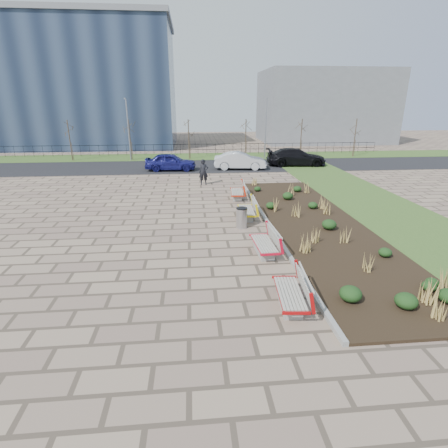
{
  "coord_description": "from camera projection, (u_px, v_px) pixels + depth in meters",
  "views": [
    {
      "loc": [
        0.2,
        -10.92,
        5.85
      ],
      "look_at": [
        1.5,
        3.0,
        0.9
      ],
      "focal_mm": 28.0,
      "sensor_mm": 36.0,
      "label": 1
    }
  ],
  "objects": [
    {
      "name": "grass_verge_far",
      "position": [
        189.0,
        157.0,
        38.45
      ],
      "size": [
        80.0,
        5.0,
        0.04
      ],
      "primitive_type": "cube",
      "color": "#33511E",
      "rests_on": "ground"
    },
    {
      "name": "car_black",
      "position": [
        296.0,
        157.0,
        32.95
      ],
      "size": [
        5.7,
        2.64,
        1.61
      ],
      "primitive_type": "imported",
      "rotation": [
        0.0,
        0.0,
        1.5
      ],
      "color": "black",
      "rests_on": "road"
    },
    {
      "name": "tree_f",
      "position": [
        355.0,
        138.0,
        37.95
      ],
      "size": [
        1.4,
        1.4,
        4.0
      ],
      "primitive_type": null,
      "color": "#4C3D2D",
      "rests_on": "grass_verge_far"
    },
    {
      "name": "building_glass",
      "position": [
        17.0,
        87.0,
        45.29
      ],
      "size": [
        40.0,
        14.0,
        15.0
      ],
      "primitive_type": "cube",
      "color": "#192338",
      "rests_on": "ground"
    },
    {
      "name": "tree_c",
      "position": [
        189.0,
        139.0,
        36.37
      ],
      "size": [
        1.4,
        1.4,
        4.0
      ],
      "primitive_type": null,
      "color": "#4C3D2D",
      "rests_on": "grass_verge_far"
    },
    {
      "name": "lamp_west",
      "position": [
        128.0,
        130.0,
        35.04
      ],
      "size": [
        0.24,
        0.6,
        6.0
      ],
      "primitive_type": null,
      "color": "gray",
      "rests_on": "grass_verge_far"
    },
    {
      "name": "litter_bin",
      "position": [
        242.0,
        218.0,
        16.86
      ],
      "size": [
        0.52,
        0.52,
        0.99
      ],
      "primitive_type": "cylinder",
      "color": "#B2B2B7",
      "rests_on": "ground"
    },
    {
      "name": "car_blue",
      "position": [
        171.0,
        162.0,
        30.7
      ],
      "size": [
        4.48,
        1.99,
        1.5
      ],
      "primitive_type": "imported",
      "rotation": [
        0.0,
        0.0,
        1.52
      ],
      "color": "navy",
      "rests_on": "road"
    },
    {
      "name": "bench_c",
      "position": [
        247.0,
        209.0,
        18.25
      ],
      "size": [
        0.99,
        2.14,
        1.0
      ],
      "primitive_type": null,
      "rotation": [
        0.0,
        0.0,
        -0.04
      ],
      "color": "yellow",
      "rests_on": "ground"
    },
    {
      "name": "lamp_east",
      "position": [
        266.0,
        129.0,
        36.27
      ],
      "size": [
        0.24,
        0.6,
        6.0
      ],
      "primitive_type": null,
      "color": "gray",
      "rests_on": "grass_verge_far"
    },
    {
      "name": "car_silver",
      "position": [
        240.0,
        161.0,
        31.22
      ],
      "size": [
        4.75,
        2.08,
        1.52
      ],
      "primitive_type": "imported",
      "rotation": [
        0.0,
        0.0,
        1.47
      ],
      "color": "silver",
      "rests_on": "road"
    },
    {
      "name": "bench_b",
      "position": [
        264.0,
        242.0,
        13.98
      ],
      "size": [
        0.99,
        2.14,
        1.0
      ],
      "primitive_type": null,
      "rotation": [
        0.0,
        0.0,
        0.04
      ],
      "color": "red",
      "rests_on": "ground"
    },
    {
      "name": "railing_fence",
      "position": [
        189.0,
        149.0,
        39.65
      ],
      "size": [
        44.0,
        0.1,
        1.2
      ],
      "primitive_type": null,
      "color": "black",
      "rests_on": "grass_verge_far"
    },
    {
      "name": "building_grey",
      "position": [
        324.0,
        107.0,
        51.68
      ],
      "size": [
        18.0,
        12.0,
        10.0
      ],
      "primitive_type": "cube",
      "color": "slate",
      "rests_on": "ground"
    },
    {
      "name": "road",
      "position": [
        189.0,
        166.0,
        32.83
      ],
      "size": [
        80.0,
        7.0,
        0.02
      ],
      "primitive_type": "cube",
      "color": "black",
      "rests_on": "ground"
    },
    {
      "name": "pedestrian",
      "position": [
        204.0,
        172.0,
        25.45
      ],
      "size": [
        0.68,
        0.45,
        1.85
      ],
      "primitive_type": "imported",
      "rotation": [
        0.0,
        0.0,
        -0.0
      ],
      "color": "black",
      "rests_on": "ground"
    },
    {
      "name": "bench_a",
      "position": [
        290.0,
        291.0,
        10.38
      ],
      "size": [
        1.09,
        2.17,
        1.0
      ],
      "primitive_type": null,
      "rotation": [
        0.0,
        0.0,
        -0.09
      ],
      "color": "#AC0B0D",
      "rests_on": "ground"
    },
    {
      "name": "planting_curb",
      "position": [
        269.0,
        225.0,
        17.19
      ],
      "size": [
        0.16,
        18.0,
        0.15
      ],
      "primitive_type": "cube",
      "color": "gray",
      "rests_on": "ground"
    },
    {
      "name": "bench_d",
      "position": [
        237.0,
        191.0,
        21.94
      ],
      "size": [
        1.07,
        2.17,
        1.0
      ],
      "primitive_type": null,
      "rotation": [
        0.0,
        0.0,
        -0.08
      ],
      "color": "red",
      "rests_on": "ground"
    },
    {
      "name": "grass_verge_near",
      "position": [
        405.0,
        221.0,
        17.83
      ],
      "size": [
        5.0,
        38.0,
        0.04
      ],
      "primitive_type": "cube",
      "color": "#33511E",
      "rests_on": "ground"
    },
    {
      "name": "planting_bed",
      "position": [
        315.0,
        224.0,
        17.4
      ],
      "size": [
        4.5,
        18.0,
        0.1
      ],
      "primitive_type": "cube",
      "color": "black",
      "rests_on": "ground"
    },
    {
      "name": "tree_b",
      "position": [
        130.0,
        140.0,
        35.85
      ],
      "size": [
        1.4,
        1.4,
        4.0
      ],
      "primitive_type": null,
      "color": "#4C3D2D",
      "rests_on": "grass_verge_far"
    },
    {
      "name": "tree_d",
      "position": [
        246.0,
        139.0,
        36.9
      ],
      "size": [
        1.4,
        1.4,
        4.0
      ],
      "primitive_type": null,
      "color": "#4C3D2D",
      "rests_on": "grass_verge_far"
    },
    {
      "name": "tree_a",
      "position": [
        70.0,
        140.0,
        35.32
      ],
      "size": [
        1.4,
        1.4,
        4.0
      ],
      "primitive_type": null,
      "color": "#4C3D2D",
      "rests_on": "grass_verge_far"
    },
    {
      "name": "tree_e",
      "position": [
        301.0,
        138.0,
        37.42
      ],
      "size": [
        1.4,
        1.4,
        4.0
      ],
      "primitive_type": null,
      "color": "#4C3D2D",
      "rests_on": "grass_verge_far"
    },
    {
      "name": "ground",
      "position": [
        189.0,
        278.0,
        12.18
      ],
      "size": [
        120.0,
        120.0,
        0.0
      ],
      "primitive_type": "plane",
      "color": "#88735D",
      "rests_on": "ground"
    }
  ]
}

